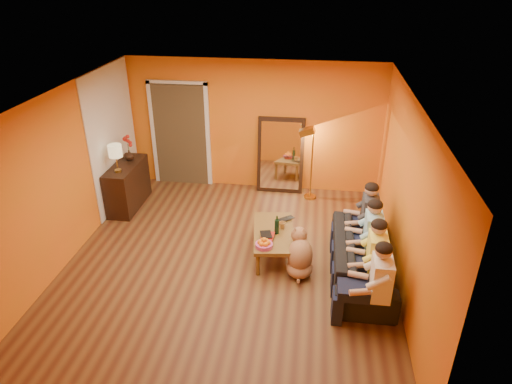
# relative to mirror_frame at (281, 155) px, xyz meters

# --- Properties ---
(room_shell) EXTENTS (5.00, 5.50, 2.60)m
(room_shell) POSITION_rel_mirror_frame_xyz_m (-0.55, -2.26, 0.54)
(room_shell) COLOR brown
(room_shell) RESTS_ON ground
(white_accent) EXTENTS (0.02, 1.90, 2.58)m
(white_accent) POSITION_rel_mirror_frame_xyz_m (-3.04, -0.88, 0.54)
(white_accent) COLOR white
(white_accent) RESTS_ON wall_left
(doorway_recess) EXTENTS (1.06, 0.30, 2.10)m
(doorway_recess) POSITION_rel_mirror_frame_xyz_m (-2.05, 0.20, 0.29)
(doorway_recess) COLOR #3F2D19
(doorway_recess) RESTS_ON floor
(door_jamb_left) EXTENTS (0.08, 0.06, 2.20)m
(door_jamb_left) POSITION_rel_mirror_frame_xyz_m (-2.62, 0.08, 0.29)
(door_jamb_left) COLOR white
(door_jamb_left) RESTS_ON wall_back
(door_jamb_right) EXTENTS (0.08, 0.06, 2.20)m
(door_jamb_right) POSITION_rel_mirror_frame_xyz_m (-1.48, 0.08, 0.29)
(door_jamb_right) COLOR white
(door_jamb_right) RESTS_ON wall_back
(door_header) EXTENTS (1.22, 0.06, 0.08)m
(door_header) POSITION_rel_mirror_frame_xyz_m (-2.05, 0.08, 1.36)
(door_header) COLOR white
(door_header) RESTS_ON wall_back
(mirror_frame) EXTENTS (0.92, 0.27, 1.51)m
(mirror_frame) POSITION_rel_mirror_frame_xyz_m (0.00, 0.00, 0.00)
(mirror_frame) COLOR black
(mirror_frame) RESTS_ON floor
(mirror_glass) EXTENTS (0.78, 0.21, 1.35)m
(mirror_glass) POSITION_rel_mirror_frame_xyz_m (0.00, -0.04, 0.00)
(mirror_glass) COLOR white
(mirror_glass) RESTS_ON mirror_frame
(sideboard) EXTENTS (0.44, 1.18, 0.85)m
(sideboard) POSITION_rel_mirror_frame_xyz_m (-2.79, -1.08, -0.34)
(sideboard) COLOR black
(sideboard) RESTS_ON floor
(table_lamp) EXTENTS (0.24, 0.24, 0.51)m
(table_lamp) POSITION_rel_mirror_frame_xyz_m (-2.79, -1.38, 0.34)
(table_lamp) COLOR beige
(table_lamp) RESTS_ON sideboard
(sofa) EXTENTS (2.13, 0.83, 0.62)m
(sofa) POSITION_rel_mirror_frame_xyz_m (1.45, -2.68, -0.45)
(sofa) COLOR black
(sofa) RESTS_ON floor
(coffee_table) EXTENTS (0.78, 1.29, 0.42)m
(coffee_table) POSITION_rel_mirror_frame_xyz_m (0.11, -2.32, -0.55)
(coffee_table) COLOR brown
(coffee_table) RESTS_ON floor
(floor_lamp) EXTENTS (0.32, 0.26, 1.44)m
(floor_lamp) POSITION_rel_mirror_frame_xyz_m (0.63, -0.28, -0.04)
(floor_lamp) COLOR gold
(floor_lamp) RESTS_ON floor
(dog) EXTENTS (0.56, 0.71, 0.73)m
(dog) POSITION_rel_mirror_frame_xyz_m (0.55, -2.75, -0.40)
(dog) COLOR #B0744F
(dog) RESTS_ON floor
(person_far_left) EXTENTS (0.70, 0.44, 1.22)m
(person_far_left) POSITION_rel_mirror_frame_xyz_m (1.58, -3.68, -0.15)
(person_far_left) COLOR silver
(person_far_left) RESTS_ON sofa
(person_mid_left) EXTENTS (0.70, 0.44, 1.22)m
(person_mid_left) POSITION_rel_mirror_frame_xyz_m (1.58, -3.13, -0.15)
(person_mid_left) COLOR #F7EB52
(person_mid_left) RESTS_ON sofa
(person_mid_right) EXTENTS (0.70, 0.44, 1.22)m
(person_mid_right) POSITION_rel_mirror_frame_xyz_m (1.58, -2.58, -0.15)
(person_mid_right) COLOR #9DD6F2
(person_mid_right) RESTS_ON sofa
(person_far_right) EXTENTS (0.70, 0.44, 1.22)m
(person_far_right) POSITION_rel_mirror_frame_xyz_m (1.58, -2.03, -0.15)
(person_far_right) COLOR #343339
(person_far_right) RESTS_ON sofa
(fruit_bowl) EXTENTS (0.26, 0.26, 0.16)m
(fruit_bowl) POSITION_rel_mirror_frame_xyz_m (0.01, -2.77, -0.26)
(fruit_bowl) COLOR #C8468D
(fruit_bowl) RESTS_ON coffee_table
(wine_bottle) EXTENTS (0.07, 0.07, 0.31)m
(wine_bottle) POSITION_rel_mirror_frame_xyz_m (0.16, -2.37, -0.18)
(wine_bottle) COLOR black
(wine_bottle) RESTS_ON coffee_table
(tumbler) EXTENTS (0.12, 0.12, 0.10)m
(tumbler) POSITION_rel_mirror_frame_xyz_m (0.23, -2.20, -0.29)
(tumbler) COLOR #B27F3F
(tumbler) RESTS_ON coffee_table
(laptop) EXTENTS (0.36, 0.34, 0.02)m
(laptop) POSITION_rel_mirror_frame_xyz_m (0.29, -1.97, -0.33)
(laptop) COLOR black
(laptop) RESTS_ON coffee_table
(book_lower) EXTENTS (0.19, 0.24, 0.02)m
(book_lower) POSITION_rel_mirror_frame_xyz_m (-0.07, -2.52, -0.33)
(book_lower) COLOR black
(book_lower) RESTS_ON coffee_table
(book_mid) EXTENTS (0.21, 0.27, 0.02)m
(book_mid) POSITION_rel_mirror_frame_xyz_m (-0.06, -2.51, -0.31)
(book_mid) COLOR #B41E14
(book_mid) RESTS_ON book_lower
(book_upper) EXTENTS (0.22, 0.26, 0.02)m
(book_upper) POSITION_rel_mirror_frame_xyz_m (-0.07, -2.53, -0.29)
(book_upper) COLOR black
(book_upper) RESTS_ON book_mid
(vase) EXTENTS (0.18, 0.18, 0.19)m
(vase) POSITION_rel_mirror_frame_xyz_m (-2.79, -0.83, 0.19)
(vase) COLOR black
(vase) RESTS_ON sideboard
(flowers) EXTENTS (0.17, 0.17, 0.51)m
(flowers) POSITION_rel_mirror_frame_xyz_m (-2.79, -0.83, 0.47)
(flowers) COLOR #B41E14
(flowers) RESTS_ON vase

